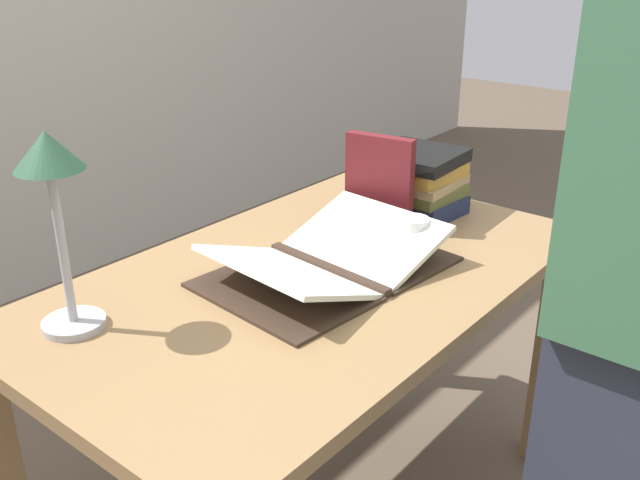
% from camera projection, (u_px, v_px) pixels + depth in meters
% --- Properties ---
extents(reading_desk, '(1.34, 0.79, 0.74)m').
position_uv_depth(reading_desk, '(313.00, 310.00, 1.66)').
color(reading_desk, '#937047').
rests_on(reading_desk, ground_plane).
extents(open_book, '(0.58, 0.41, 0.10)m').
position_uv_depth(open_book, '(328.00, 262.00, 1.61)').
color(open_book, '#38281E').
rests_on(open_book, reading_desk).
extents(book_stack_tall, '(0.23, 0.26, 0.17)m').
position_uv_depth(book_stack_tall, '(416.00, 180.00, 1.95)').
color(book_stack_tall, '#1E284C').
rests_on(book_stack_tall, reading_desk).
extents(book_standing_upright, '(0.06, 0.19, 0.25)m').
position_uv_depth(book_standing_upright, '(379.00, 182.00, 1.83)').
color(book_standing_upright, maroon).
rests_on(book_standing_upright, reading_desk).
extents(reading_lamp, '(0.13, 0.13, 0.39)m').
position_uv_depth(reading_lamp, '(53.00, 188.00, 1.28)').
color(reading_lamp, '#ADADB2').
rests_on(reading_lamp, reading_desk).
extents(coffee_mug, '(0.09, 0.08, 0.10)m').
position_uv_depth(coffee_mug, '(413.00, 237.00, 1.69)').
color(coffee_mug, white).
rests_on(coffee_mug, reading_desk).
extents(person_reader, '(0.36, 0.23, 1.77)m').
position_uv_depth(person_reader, '(638.00, 293.00, 1.21)').
color(person_reader, '#2D3342').
rests_on(person_reader, ground_plane).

